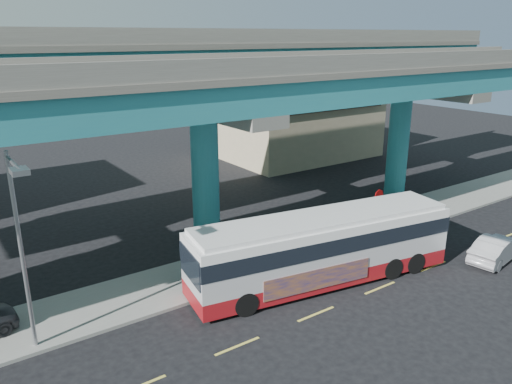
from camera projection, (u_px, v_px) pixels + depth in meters
ground at (311, 311)px, 21.48m from camera, size 120.00×120.00×0.00m
sidewalk at (241, 264)px, 25.75m from camera, size 70.00×4.00×0.15m
lane_markings at (316, 314)px, 21.24m from camera, size 58.00×0.12×0.01m
viaduct at (201, 80)px, 25.83m from camera, size 52.00×12.40×11.70m
building_beige at (296, 120)px, 48.22m from camera, size 14.00×10.23×7.00m
transit_bus at (323, 246)px, 23.56m from camera, size 13.37×4.94×3.36m
sedan at (496, 249)px, 26.09m from camera, size 2.70×4.55×1.35m
street_lamp at (21, 229)px, 16.99m from camera, size 0.50×2.46×7.52m
stop_sign at (378, 202)px, 28.85m from camera, size 0.82×0.12×2.74m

